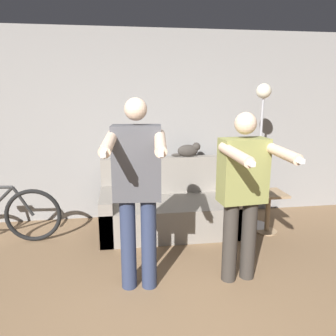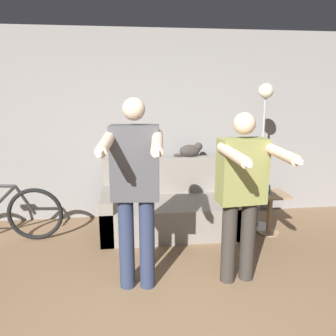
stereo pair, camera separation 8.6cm
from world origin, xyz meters
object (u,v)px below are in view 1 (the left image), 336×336
(person_right, at_px, (243,188))
(floor_lamp, at_px, (261,135))
(person_left, at_px, (137,185))
(cat, at_px, (189,150))
(side_table, at_px, (268,204))
(cup, at_px, (266,188))
(couch, at_px, (169,209))

(person_right, relative_size, floor_lamp, 0.85)
(person_left, xyz_separation_m, person_right, (0.96, -0.00, -0.07))
(cat, height_order, side_table, cat)
(side_table, distance_m, cup, 0.22)
(person_left, xyz_separation_m, side_table, (1.71, 1.01, -0.62))
(person_left, bearing_deg, cat, 69.64)
(couch, distance_m, cat, 0.85)
(cat, height_order, floor_lamp, floor_lamp)
(cat, bearing_deg, side_table, -33.34)
(person_left, distance_m, floor_lamp, 2.05)
(side_table, relative_size, cup, 5.05)
(floor_lamp, distance_m, side_table, 0.89)
(couch, distance_m, cup, 1.26)
(couch, bearing_deg, cat, 45.12)
(person_right, distance_m, cat, 1.62)
(floor_lamp, bearing_deg, side_table, -70.96)
(couch, height_order, cup, couch)
(person_right, xyz_separation_m, floor_lamp, (0.68, 1.21, 0.32))
(person_right, relative_size, side_table, 3.00)
(person_right, bearing_deg, cup, 50.24)
(person_right, bearing_deg, floor_lamp, 55.42)
(person_right, height_order, cat, person_right)
(person_left, relative_size, floor_lamp, 0.92)
(couch, xyz_separation_m, cup, (1.19, -0.26, 0.31))
(couch, relative_size, cup, 16.55)
(person_right, xyz_separation_m, cup, (0.70, 1.03, -0.33))
(person_left, height_order, person_right, person_left)
(cat, relative_size, side_table, 0.75)
(cup, bearing_deg, couch, 167.54)
(cat, bearing_deg, floor_lamp, -25.39)
(couch, xyz_separation_m, person_left, (-0.47, -1.29, 0.72))
(couch, bearing_deg, person_left, -110.09)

